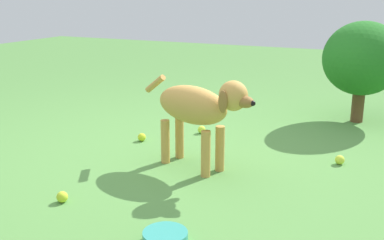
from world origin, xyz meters
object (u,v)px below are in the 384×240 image
(tennis_ball_0, at_px, (202,130))
(tennis_ball_1, at_px, (340,160))
(dog, at_px, (198,108))
(tennis_ball_3, at_px, (142,137))
(tennis_ball_2, at_px, (62,197))
(water_bowl, at_px, (165,238))

(tennis_ball_0, height_order, tennis_ball_1, same)
(dog, xyz_separation_m, tennis_ball_3, (0.35, 0.66, -0.40))
(tennis_ball_0, relative_size, tennis_ball_1, 1.00)
(tennis_ball_0, distance_m, tennis_ball_1, 1.21)
(tennis_ball_1, relative_size, tennis_ball_3, 1.00)
(dog, distance_m, tennis_ball_1, 1.08)
(tennis_ball_0, xyz_separation_m, tennis_ball_1, (-0.26, -1.18, 0.00))
(tennis_ball_2, distance_m, tennis_ball_3, 1.18)
(dog, bearing_deg, water_bowl, -57.02)
(tennis_ball_1, relative_size, water_bowl, 0.30)
(dog, distance_m, tennis_ball_0, 0.91)
(tennis_ball_2, relative_size, water_bowl, 0.30)
(water_bowl, bearing_deg, dog, 15.36)
(tennis_ball_0, distance_m, water_bowl, 1.81)
(tennis_ball_3, bearing_deg, tennis_ball_2, -171.61)
(tennis_ball_0, bearing_deg, tennis_ball_3, 138.73)
(tennis_ball_1, bearing_deg, tennis_ball_2, 133.97)
(tennis_ball_1, xyz_separation_m, tennis_ball_3, (-0.14, 1.53, 0.00))
(dog, xyz_separation_m, water_bowl, (-0.96, -0.26, -0.40))
(dog, height_order, tennis_ball_3, dog)
(tennis_ball_1, bearing_deg, water_bowl, 157.44)
(dog, height_order, water_bowl, dog)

